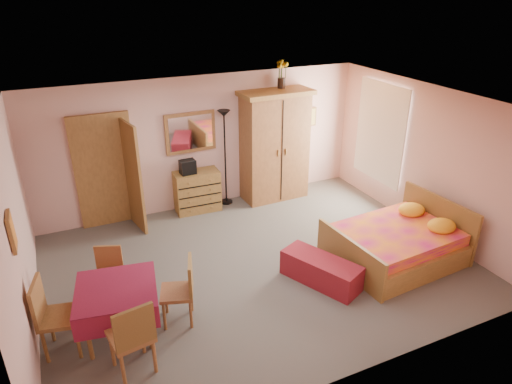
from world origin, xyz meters
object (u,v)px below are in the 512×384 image
wall_mirror (191,132)px  chair_south (131,335)px  sunflower_vase (282,74)px  dining_table (119,311)px  wardrobe (274,146)px  chair_west (60,316)px  chest_of_drawers (197,191)px  floor_lamp (225,158)px  chair_north (108,277)px  chair_east (177,292)px  bed (396,235)px  bench (321,271)px  stereo (188,167)px

wall_mirror → chair_south: bearing=-119.2°
sunflower_vase → dining_table: sunflower_vase is taller
wardrobe → chair_west: size_ratio=2.21×
chest_of_drawers → chair_south: bearing=-116.3°
floor_lamp → wardrobe: bearing=-7.4°
chair_north → chair_west: 0.97m
chair_south → dining_table: bearing=83.4°
floor_lamp → wardrobe: size_ratio=0.86×
chair_west → chair_east: bearing=100.2°
chair_east → chest_of_drawers: bearing=-4.4°
floor_lamp → bed: bearing=-61.4°
chest_of_drawers → wardrobe: (1.66, -0.05, 0.72)m
chair_south → wardrobe: bearing=35.1°
bench → chair_south: (-2.90, -0.54, 0.30)m
chair_south → chair_west: bearing=126.7°
bench → wall_mirror: bearing=105.8°
sunflower_vase → chair_south: 5.67m
wall_mirror → chair_south: size_ratio=0.98×
chair_south → bench: bearing=1.3°
chair_west → wall_mirror: bearing=152.6°
stereo → chair_south: size_ratio=0.29×
stereo → wardrobe: bearing=-1.2°
chair_north → chair_east: bearing=154.7°
bed → dining_table: size_ratio=2.02×
wall_mirror → stereo: (-0.16, -0.22, -0.60)m
sunflower_vase → floor_lamp: bearing=178.9°
chair_south → chair_west: size_ratio=0.99×
chair_north → chair_south: bearing=112.5°
chest_of_drawers → chair_east: (-1.26, -3.01, 0.06)m
wall_mirror → dining_table: 3.93m
wall_mirror → chair_east: wall_mirror is taller
wall_mirror → stereo: bearing=-128.4°
bed → chair_west: (-5.01, 0.10, 0.05)m
bed → chair_south: size_ratio=1.96×
sunflower_vase → wardrobe: bearing=-149.4°
bench → chair_south: chair_south is taller
chair_south → chair_north: size_ratio=1.23×
chair_east → chair_south: bearing=149.0°
sunflower_vase → chair_east: sunflower_vase is taller
floor_lamp → sunflower_vase: (1.21, -0.02, 1.55)m
chair_east → bench: bearing=-73.4°
stereo → chair_north: size_ratio=0.35×
dining_table → stereo: bearing=58.0°
floor_lamp → chair_north: floor_lamp is taller
wardrobe → chair_east: size_ratio=2.42×
stereo → chair_west: bearing=-130.6°
chair_south → chair_east: size_ratio=1.08×
bench → dining_table: bearing=177.7°
wardrobe → bench: bearing=-105.2°
chair_north → stereo: bearing=-109.6°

